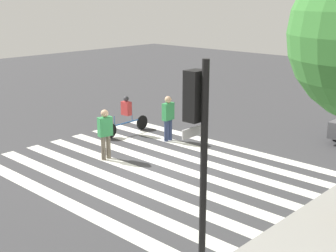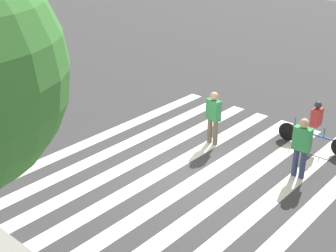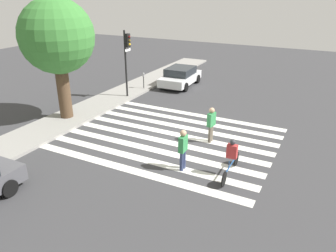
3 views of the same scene
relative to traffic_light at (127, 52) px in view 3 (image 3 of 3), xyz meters
The scene contains 10 objects.
ground_plane 7.64m from the traffic_light, 129.33° to the right, with size 60.00×60.00×0.00m, color #38383A.
sidewalk_curb 5.44m from the traffic_light, 169.02° to the left, with size 36.00×2.50×0.14m.
crosswalk_stripes 7.64m from the traffic_light, 129.33° to the right, with size 7.54×10.00×0.01m.
traffic_light is the anchor object (origin of this frame).
parking_meter 3.00m from the traffic_light, ahead, with size 0.15×0.15×1.29m.
street_tree 5.10m from the traffic_light, 167.78° to the left, with size 3.91×3.91×6.55m.
pedestrian_adult_tall_backpack 8.54m from the traffic_light, 118.23° to the right, with size 0.52×0.30×1.75m.
pedestrian_child_with_backpack 10.20m from the traffic_light, 133.90° to the right, with size 0.49×0.26×1.76m.
cyclist_mid_street 11.37m from the traffic_light, 125.47° to the right, with size 2.35×0.40×1.57m.
car_parked_far_curb 5.30m from the traffic_light, 22.07° to the right, with size 4.19×2.23×1.40m.
Camera 3 is at (-13.21, -6.61, 6.90)m, focal length 35.00 mm.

